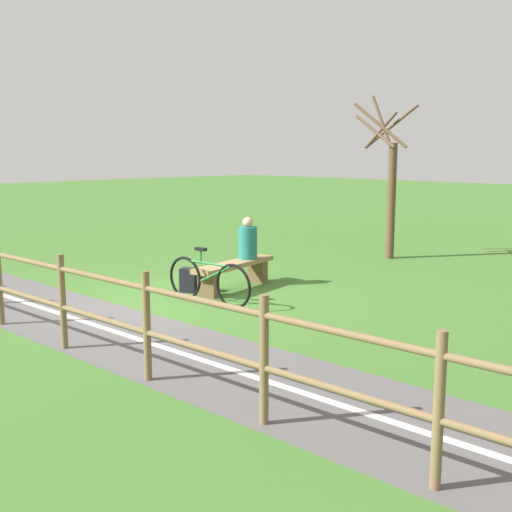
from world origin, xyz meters
The scene contains 9 objects.
ground_plane centered at (0.00, 0.00, 0.00)m, with size 80.00×80.00×0.00m, color #3D6B28.
paved_path centered at (1.48, 4.00, 0.01)m, with size 1.81×36.00×0.02m, color #565454.
path_centre_line centered at (1.48, 4.00, 0.02)m, with size 0.10×32.00×0.00m, color silver.
bench centered at (-1.26, 0.10, 0.33)m, with size 1.94×0.74×0.48m.
person_seated centered at (-1.65, 0.03, 0.79)m, with size 0.39×0.39×0.74m.
bicycle centered at (-0.26, 0.60, 0.37)m, with size 0.23×1.72×0.88m.
backpack centered at (-0.57, -0.27, 0.20)m, with size 0.33×0.34×0.41m.
fence_roadside centered at (2.40, 1.94, 0.68)m, with size 0.82×11.18×1.16m.
tree_far_left centered at (-5.86, 0.11, 1.67)m, with size 1.55×1.54×3.55m.
Camera 1 is at (5.86, 7.92, 2.34)m, focal length 43.85 mm.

